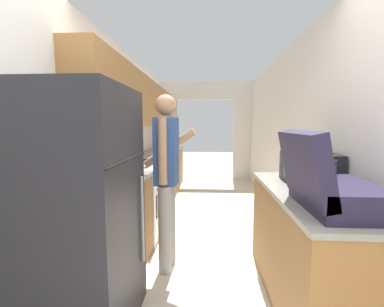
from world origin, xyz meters
TOP-DOWN VIEW (x-y plane):
  - wall_left at (-1.11, 2.66)m, footprint 0.38×7.99m
  - wall_right at (1.20, 2.19)m, footprint 0.06×7.99m
  - wall_far_with_doorway at (0.00, 5.62)m, footprint 2.73×0.06m
  - counter_left at (-0.87, 3.42)m, footprint 0.62×4.39m
  - counter_right at (0.87, 0.97)m, footprint 0.62×1.57m
  - refrigerator at (-0.81, 0.59)m, footprint 0.73×0.80m
  - range_oven at (-0.86, 2.13)m, footprint 0.66×0.76m
  - person at (-0.34, 1.40)m, footprint 0.55×0.39m
  - suitcase at (0.79, 0.57)m, footprint 0.52×0.63m
  - microwave at (0.95, 1.26)m, footprint 0.40×0.48m
  - knife at (-0.85, 2.62)m, footprint 0.15×0.32m

SIDE VIEW (x-z plane):
  - counter_right at x=0.87m, z-range 0.00..0.92m
  - counter_left at x=-0.87m, z-range 0.00..0.92m
  - range_oven at x=-0.86m, z-range -0.06..0.99m
  - refrigerator at x=-0.81m, z-range 0.00..1.68m
  - knife at x=-0.85m, z-range 0.91..0.93m
  - person at x=-0.34m, z-range 0.07..1.78m
  - microwave at x=0.95m, z-range 0.92..1.19m
  - suitcase at x=0.79m, z-range 0.82..1.31m
  - wall_right at x=1.20m, z-range 0.00..2.50m
  - wall_far_with_doorway at x=0.00m, z-range 0.17..2.67m
  - wall_left at x=-1.11m, z-range 0.25..2.75m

